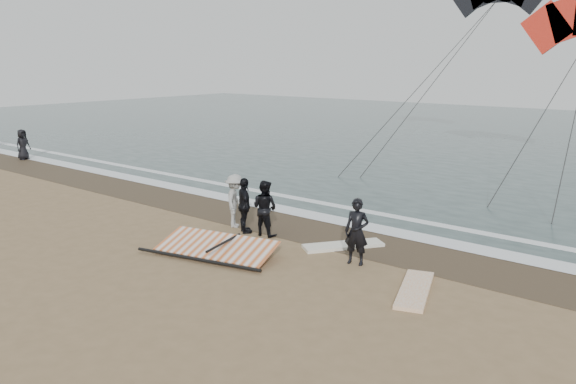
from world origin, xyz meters
name	(u,v)px	position (x,y,z in m)	size (l,w,h in m)	color
ground	(242,276)	(0.00, 0.00, 0.00)	(120.00, 120.00, 0.00)	#8C704C
sea	(557,140)	(0.00, 33.00, 0.01)	(120.00, 54.00, 0.02)	#233838
wet_sand	(336,235)	(0.00, 4.50, 0.01)	(120.00, 2.80, 0.01)	#4C3D2B
foam_near	(359,225)	(0.00, 5.90, 0.03)	(120.00, 0.90, 0.01)	white
foam_far	(383,214)	(0.00, 7.60, 0.03)	(120.00, 0.45, 0.01)	white
man_main	(357,232)	(1.88, 2.63, 0.94)	(0.68, 0.45, 1.88)	black
board_white	(415,290)	(4.05, 1.87, 0.05)	(0.68, 2.44, 0.10)	white
board_cream	(343,246)	(0.83, 3.62, 0.05)	(0.66, 2.47, 0.10)	silver
trio_cluster	(247,204)	(-2.60, 3.06, 0.91)	(2.48, 1.48, 1.84)	black
sail_rig	(218,247)	(-1.73, 0.84, 0.19)	(4.02, 2.42, 0.49)	black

